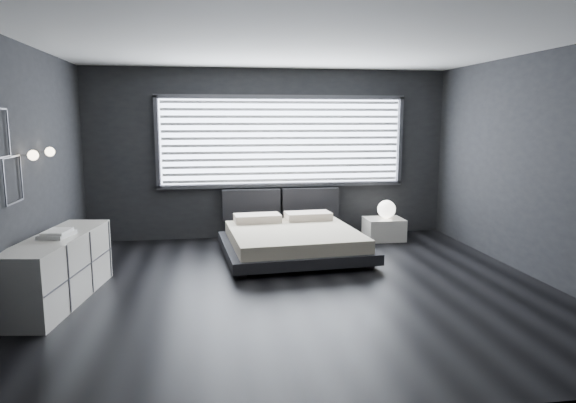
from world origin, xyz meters
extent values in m
plane|color=black|center=(0.00, 0.00, 0.00)|extent=(6.00, 6.00, 0.00)
plane|color=silver|center=(0.00, 0.00, 2.80)|extent=(6.00, 6.00, 0.00)
cube|color=black|center=(0.00, 2.75, 1.40)|extent=(6.00, 0.04, 2.80)
cube|color=black|center=(0.00, -2.75, 1.40)|extent=(6.00, 0.04, 2.80)
cube|color=black|center=(-3.00, 0.00, 1.40)|extent=(0.04, 5.50, 2.80)
cube|color=black|center=(3.00, 0.00, 1.40)|extent=(0.04, 5.50, 2.80)
cube|color=white|center=(0.20, 2.73, 1.61)|extent=(4.00, 0.02, 1.38)
cube|color=#47474C|center=(-1.84, 2.70, 1.61)|extent=(0.06, 0.08, 1.48)
cube|color=#47474C|center=(2.24, 2.70, 1.61)|extent=(0.06, 0.08, 1.48)
cube|color=#47474C|center=(0.20, 2.70, 2.34)|extent=(4.14, 0.08, 0.06)
cube|color=#47474C|center=(0.20, 2.70, 0.88)|extent=(4.14, 0.08, 0.06)
cube|color=silver|center=(0.20, 2.67, 1.61)|extent=(3.94, 0.03, 1.32)
cube|color=black|center=(-0.34, 2.64, 0.57)|extent=(0.96, 0.16, 0.52)
cube|color=black|center=(0.66, 2.64, 0.57)|extent=(0.96, 0.16, 0.52)
cylinder|color=silver|center=(-2.95, 0.05, 1.60)|extent=(0.10, 0.02, 0.02)
sphere|color=#FFE5B7|center=(-2.88, 0.05, 1.60)|extent=(0.11, 0.11, 0.11)
cylinder|color=silver|center=(-2.95, 0.65, 1.60)|extent=(0.10, 0.02, 0.02)
sphere|color=#FFE5B7|center=(-2.88, 0.65, 1.60)|extent=(0.11, 0.11, 0.11)
cube|color=#47474C|center=(-2.98, -0.55, 1.62)|extent=(0.01, 0.46, 0.02)
cube|color=#47474C|center=(-2.98, -0.32, 1.85)|extent=(0.01, 0.02, 0.46)
cube|color=#47474C|center=(-2.98, -0.30, 1.61)|extent=(0.01, 0.46, 0.02)
cube|color=#47474C|center=(-2.98, -0.30, 1.15)|extent=(0.01, 0.46, 0.02)
cube|color=#47474C|center=(-2.98, -0.07, 1.38)|extent=(0.01, 0.02, 0.46)
cube|color=#47474C|center=(-2.98, -0.53, 1.38)|extent=(0.01, 0.02, 0.46)
cube|color=black|center=(-0.65, 0.52, 0.04)|extent=(0.12, 0.12, 0.07)
cube|color=black|center=(1.07, 0.64, 0.04)|extent=(0.12, 0.12, 0.07)
cube|color=black|center=(-0.76, 2.06, 0.04)|extent=(0.12, 0.12, 0.07)
cube|color=black|center=(0.96, 2.18, 0.04)|extent=(0.12, 0.12, 0.07)
cube|color=black|center=(0.16, 1.35, 0.15)|extent=(2.13, 2.05, 0.15)
cube|color=#C4B799|center=(0.16, 1.35, 0.31)|extent=(1.90, 1.90, 0.18)
cube|color=beige|center=(-0.30, 2.03, 0.46)|extent=(0.73, 0.43, 0.12)
cube|color=beige|center=(0.52, 2.08, 0.46)|extent=(0.73, 0.43, 0.12)
cube|color=silver|center=(1.82, 2.19, 0.18)|extent=(0.62, 0.51, 0.36)
sphere|color=white|center=(1.86, 2.22, 0.51)|extent=(0.30, 0.30, 0.30)
cube|color=silver|center=(-2.67, -0.06, 0.37)|extent=(0.78, 1.89, 0.73)
cube|color=#47474C|center=(-2.41, -0.10, 0.37)|extent=(0.28, 1.79, 0.71)
cube|color=white|center=(-2.66, -0.08, 0.75)|extent=(0.35, 0.42, 0.04)
cube|color=white|center=(-2.65, -0.10, 0.79)|extent=(0.28, 0.35, 0.03)
camera|label=1|loc=(-1.03, -5.78, 1.99)|focal=32.00mm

